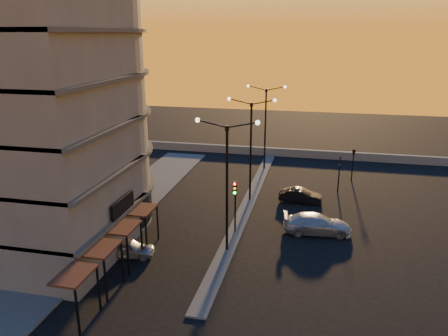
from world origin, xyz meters
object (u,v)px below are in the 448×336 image
car_sedan (300,196)px  car_wagon (317,224)px  streetlamp_mid (251,142)px  traffic_light_main (235,199)px  car_hatchback (128,248)px

car_sedan → car_wagon: (1.61, -6.25, 0.12)m
streetlamp_mid → traffic_light_main: size_ratio=2.24×
car_sedan → car_wagon: bearing=-163.3°
streetlamp_mid → car_hatchback: size_ratio=2.62×
car_sedan → car_wagon: size_ratio=0.74×
traffic_light_main → car_hatchback: size_ratio=1.17×
car_sedan → car_wagon: car_wagon is taller
car_hatchback → car_sedan: (11.08, 12.90, 0.02)m
traffic_light_main → car_wagon: size_ratio=0.82×
car_hatchback → car_wagon: (12.69, 6.65, 0.14)m
car_hatchback → car_wagon: 14.33m
streetlamp_mid → car_wagon: streetlamp_mid is taller
traffic_light_main → car_hatchback: bearing=-141.4°
car_hatchback → traffic_light_main: bearing=-62.3°
car_hatchback → car_wagon: car_wagon is taller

